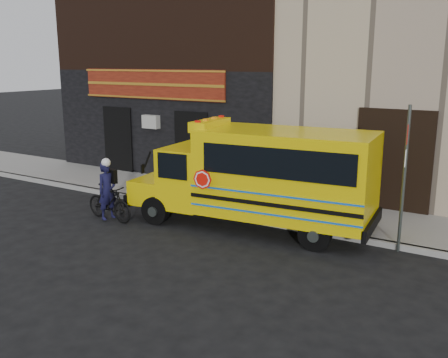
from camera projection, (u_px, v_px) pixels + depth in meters
name	position (u px, v px, depth m)	size (l,w,h in m)	color
ground	(174.00, 244.00, 12.55)	(120.00, 120.00, 0.00)	black
curb	(227.00, 215.00, 14.70)	(40.00, 0.20, 0.15)	gray
sidewalk	(251.00, 203.00, 15.94)	(40.00, 3.00, 0.15)	gray
building	(328.00, 19.00, 19.85)	(20.00, 10.70, 12.00)	gray
school_bus	(262.00, 175.00, 13.41)	(7.07, 2.81, 2.92)	black
sign_pole	(404.00, 174.00, 11.64)	(0.08, 0.31, 3.54)	#424A46
bicycle	(109.00, 202.00, 14.36)	(0.50, 1.76, 1.06)	black
cyclist	(108.00, 192.00, 14.29)	(0.61, 0.40, 1.67)	black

